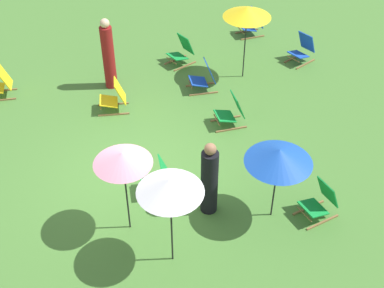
# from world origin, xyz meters

# --- Properties ---
(ground_plane) EXTENTS (40.00, 40.00, 0.00)m
(ground_plane) POSITION_xyz_m (0.00, 0.00, 0.00)
(ground_plane) COLOR #477A33
(deckchair_0) EXTENTS (0.68, 0.87, 0.83)m
(deckchair_0) POSITION_xyz_m (-2.54, 0.30, 0.37)
(deckchair_0) COLOR olive
(deckchair_0) RESTS_ON ground
(deckchair_1) EXTENTS (0.66, 0.86, 0.83)m
(deckchair_1) POSITION_xyz_m (-2.58, 5.77, 0.37)
(deckchair_1) COLOR olive
(deckchair_1) RESTS_ON ground
(deckchair_2) EXTENTS (0.64, 0.85, 0.83)m
(deckchair_2) POSITION_xyz_m (-3.89, 2.68, 0.37)
(deckchair_2) COLOR olive
(deckchair_2) RESTS_ON ground
(deckchair_4) EXTENTS (0.65, 0.85, 0.83)m
(deckchair_4) POSITION_xyz_m (-4.34, -2.12, 0.37)
(deckchair_4) COLOR olive
(deckchair_4) RESTS_ON ground
(deckchair_5) EXTENTS (0.53, 0.79, 0.83)m
(deckchair_5) POSITION_xyz_m (2.46, 2.78, 0.37)
(deckchair_5) COLOR olive
(deckchair_5) RESTS_ON ground
(deckchair_7) EXTENTS (0.64, 0.85, 0.83)m
(deckchair_7) POSITION_xyz_m (-2.43, 2.67, 0.37)
(deckchair_7) COLOR olive
(deckchair_7) RESTS_ON ground
(deckchair_8) EXTENTS (0.55, 0.80, 0.83)m
(deckchair_8) POSITION_xyz_m (-4.50, 5.27, 0.37)
(deckchair_8) COLOR olive
(deckchair_8) RESTS_ON ground
(deckchair_9) EXTENTS (0.59, 0.83, 0.83)m
(deckchair_9) POSITION_xyz_m (-0.83, 2.60, 0.37)
(deckchair_9) COLOR olive
(deckchair_9) RESTS_ON ground
(deckchair_10) EXTENTS (0.65, 0.85, 0.83)m
(deckchair_10) POSITION_xyz_m (0.57, 0.20, 0.37)
(deckchair_10) COLOR olive
(deckchair_10) RESTS_ON ground
(umbrella_0) EXTENTS (1.21, 1.21, 2.00)m
(umbrella_0) POSITION_xyz_m (-2.57, 3.89, 1.86)
(umbrella_0) COLOR black
(umbrella_0) RESTS_ON ground
(umbrella_1) EXTENTS (1.11, 1.11, 1.98)m
(umbrella_1) POSITION_xyz_m (2.25, -0.23, 1.84)
(umbrella_1) COLOR black
(umbrella_1) RESTS_ON ground
(umbrella_2) EXTENTS (1.24, 1.24, 1.67)m
(umbrella_2) POSITION_xyz_m (2.07, 1.95, 1.53)
(umbrella_2) COLOR black
(umbrella_2) RESTS_ON ground
(umbrella_3) EXTENTS (1.04, 1.04, 1.87)m
(umbrella_3) POSITION_xyz_m (1.21, -0.67, 1.75)
(umbrella_3) COLOR black
(umbrella_3) RESTS_ON ground
(person_0) EXTENTS (0.37, 0.37, 1.92)m
(person_0) POSITION_xyz_m (-3.60, 0.54, 0.92)
(person_0) COLOR maroon
(person_0) RESTS_ON ground
(person_1) EXTENTS (0.41, 0.41, 1.67)m
(person_1) POSITION_xyz_m (1.42, 0.91, 0.78)
(person_1) COLOR black
(person_1) RESTS_ON ground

